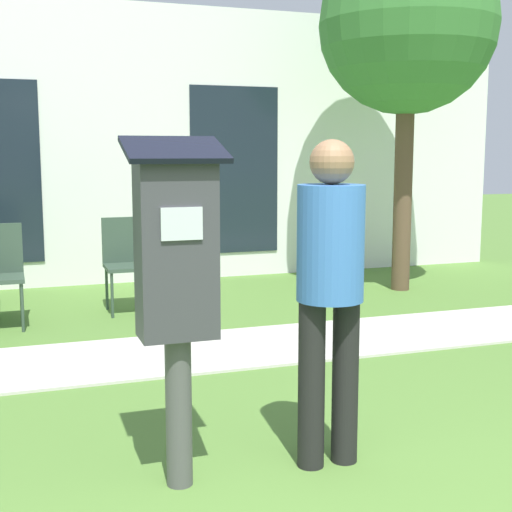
% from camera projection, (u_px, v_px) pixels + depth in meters
% --- Properties ---
extents(sidewalk, '(12.00, 1.10, 0.02)m').
position_uv_depth(sidewalk, '(183.00, 353.00, 5.41)').
color(sidewalk, beige).
rests_on(sidewalk, ground).
extents(building_facade, '(10.00, 0.26, 3.20)m').
position_uv_depth(building_facade, '(116.00, 145.00, 8.24)').
color(building_facade, white).
rests_on(building_facade, ground).
extents(parking_meter, '(0.44, 0.31, 1.59)m').
position_uv_depth(parking_meter, '(176.00, 267.00, 3.14)').
color(parking_meter, '#4C4C4C').
rests_on(parking_meter, ground).
extents(person_standing, '(0.32, 0.32, 1.58)m').
position_uv_depth(person_standing, '(330.00, 278.00, 3.38)').
color(person_standing, black).
rests_on(person_standing, ground).
extents(outdoor_chair_middle, '(0.44, 0.44, 0.90)m').
position_uv_depth(outdoor_chair_middle, '(127.00, 256.00, 6.84)').
color(outdoor_chair_middle, '#334738').
rests_on(outdoor_chair_middle, ground).
extents(tree, '(1.90, 1.90, 3.82)m').
position_uv_depth(tree, '(408.00, 26.00, 7.55)').
color(tree, brown).
rests_on(tree, ground).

